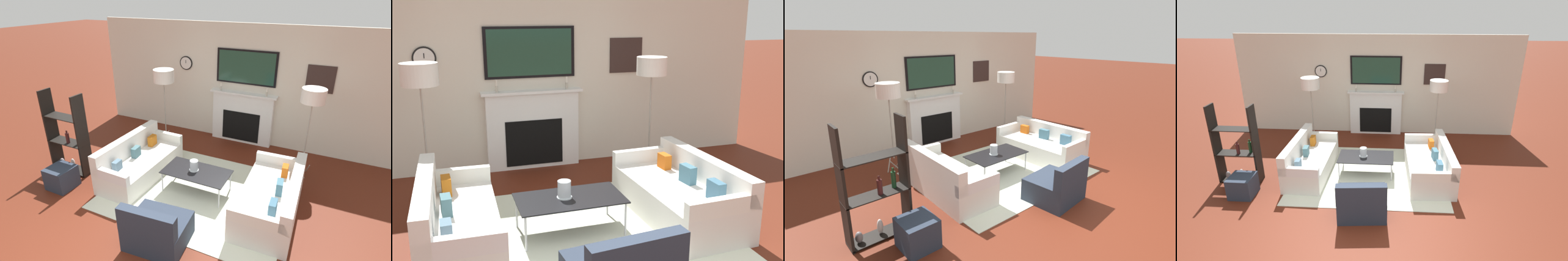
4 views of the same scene
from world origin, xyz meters
TOP-DOWN VIEW (x-y plane):
  - fireplace_wall at (0.00, 4.25)m, footprint 7.60×0.28m
  - area_rug at (0.00, 1.84)m, footprint 3.17×2.53m
  - couch_left at (-1.29, 1.84)m, footprint 0.82×1.85m
  - couch_right at (1.28, 1.84)m, footprint 0.94×1.88m
  - armchair at (-0.02, 0.47)m, footprint 0.89×0.79m
  - coffee_table at (-0.07, 1.85)m, footprint 1.17×0.64m
  - hurricane_candle at (-0.13, 1.87)m, footprint 0.17×0.17m
  - floor_lamp_left at (-1.54, 3.26)m, footprint 0.45×0.45m
  - floor_lamp_right at (1.54, 3.26)m, footprint 0.43×0.43m
  - shelf_unit at (-2.62, 1.41)m, footprint 0.85×0.28m
  - ottoman at (-2.34, 0.89)m, footprint 0.45×0.45m

SIDE VIEW (x-z plane):
  - area_rug at x=0.00m, z-range 0.00..0.01m
  - ottoman at x=-2.34m, z-range 0.00..0.41m
  - armchair at x=-0.02m, z-range -0.12..0.61m
  - couch_right at x=1.28m, z-range -0.09..0.62m
  - couch_left at x=-1.29m, z-range -0.11..0.67m
  - coffee_table at x=-0.07m, z-range 0.18..0.59m
  - hurricane_candle at x=-0.13m, z-range 0.40..0.59m
  - shelf_unit at x=-2.62m, z-range -0.09..1.54m
  - fireplace_wall at x=0.00m, z-range -0.11..2.59m
  - floor_lamp_right at x=1.54m, z-range 0.72..2.47m
  - floor_lamp_left at x=-1.54m, z-range 0.72..2.50m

